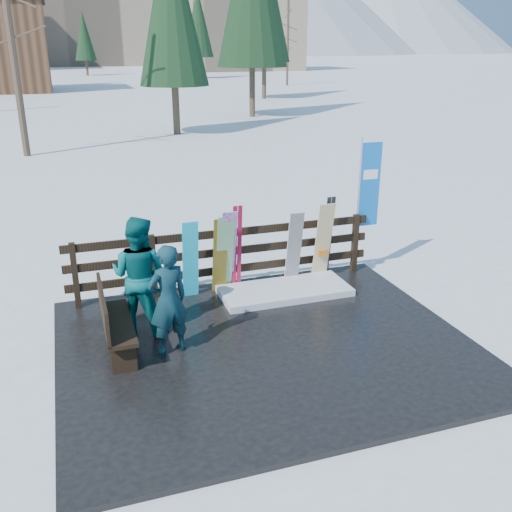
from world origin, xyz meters
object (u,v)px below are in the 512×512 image
object	(u,v)px
snowboard_1	(225,254)
snowboard_4	(294,248)
rental_flag	(367,190)
snowboard_5	(323,242)
snowboard_0	(190,260)
snowboard_2	(220,256)
person_back	(139,275)
person_front	(168,300)
bench	(112,320)
snowboard_3	(228,252)

from	to	relation	value
snowboard_1	snowboard_4	bearing A→B (deg)	0.00
snowboard_4	rental_flag	distance (m)	1.84
snowboard_1	snowboard_5	xyz separation A→B (m)	(1.89, 0.00, 0.02)
snowboard_4	snowboard_5	distance (m)	0.58
snowboard_0	snowboard_4	size ratio (longest dim) A/B	1.01
snowboard_2	person_back	world-z (taller)	person_back
snowboard_4	person_back	xyz separation A→B (m)	(-2.91, -0.95, 0.22)
rental_flag	snowboard_1	bearing A→B (deg)	-174.66
snowboard_0	snowboard_5	size ratio (longest dim) A/B	0.92
snowboard_0	snowboard_1	bearing A→B (deg)	-0.00
snowboard_0	snowboard_4	distance (m)	1.92
person_front	bench	bearing A→B (deg)	-34.56
snowboard_1	bench	bearing A→B (deg)	-144.07
snowboard_3	person_back	world-z (taller)	person_back
bench	snowboard_5	xyz separation A→B (m)	(3.97, 1.51, 0.25)
snowboard_1	person_front	world-z (taller)	person_front
snowboard_1	snowboard_4	size ratio (longest dim) A/B	1.07
person_back	snowboard_5	bearing A→B (deg)	-131.61
bench	snowboard_2	distance (m)	2.51
snowboard_3	rental_flag	distance (m)	2.96
snowboard_2	rental_flag	world-z (taller)	rental_flag
snowboard_0	snowboard_1	world-z (taller)	snowboard_1
snowboard_0	rental_flag	bearing A→B (deg)	4.41
snowboard_3	person_front	world-z (taller)	person_front
snowboard_4	person_front	size ratio (longest dim) A/B	0.86
snowboard_1	snowboard_5	bearing A→B (deg)	0.00
snowboard_1	snowboard_0	bearing A→B (deg)	180.00
snowboard_0	snowboard_2	size ratio (longest dim) A/B	0.98
snowboard_0	snowboard_3	xyz separation A→B (m)	(0.67, -0.00, 0.07)
person_front	person_back	xyz separation A→B (m)	(-0.29, 0.82, 0.10)
person_front	person_back	world-z (taller)	person_back
snowboard_4	snowboard_2	bearing A→B (deg)	-180.00
snowboard_5	person_front	xyz separation A→B (m)	(-3.20, -1.76, 0.06)
bench	snowboard_4	distance (m)	3.72
snowboard_3	rental_flag	size ratio (longest dim) A/B	0.62
snowboard_5	person_front	distance (m)	3.66
snowboard_1	snowboard_4	xyz separation A→B (m)	(1.31, 0.00, -0.04)
snowboard_2	person_front	bearing A→B (deg)	-124.90
snowboard_3	snowboard_4	distance (m)	1.26
snowboard_3	person_front	size ratio (longest dim) A/B	0.98
snowboard_0	snowboard_4	world-z (taller)	snowboard_0
snowboard_2	snowboard_3	distance (m)	0.15
snowboard_2	snowboard_3	bearing A→B (deg)	0.00
bench	person_back	world-z (taller)	person_back
bench	snowboard_3	bearing A→B (deg)	35.22
bench	person_back	distance (m)	0.85
rental_flag	person_front	world-z (taller)	rental_flag
snowboard_1	person_back	world-z (taller)	person_back
snowboard_4	snowboard_1	bearing A→B (deg)	-180.00
snowboard_1	person_front	xyz separation A→B (m)	(-1.32, -1.76, 0.08)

